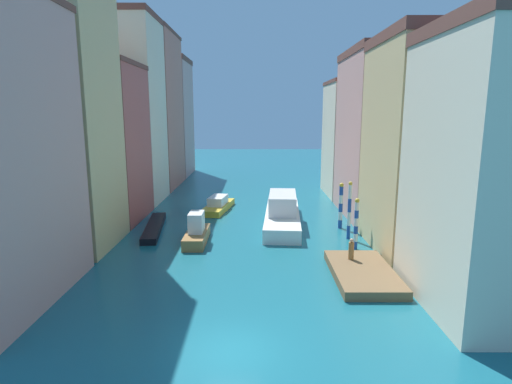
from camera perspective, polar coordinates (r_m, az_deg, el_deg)
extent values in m
plane|color=#196070|center=(42.26, -1.27, -3.13)|extent=(154.00, 154.00, 0.00)
cube|color=#DBB77A|center=(34.34, -25.63, 10.82)|extent=(7.36, 7.61, 21.64)
cube|color=#B25147|center=(42.06, -20.38, 6.07)|extent=(7.36, 8.54, 14.40)
cube|color=brown|center=(42.18, -21.07, 16.15)|extent=(7.51, 8.71, 0.42)
cube|color=beige|center=(49.97, -17.20, 10.28)|extent=(7.36, 8.16, 20.24)
cube|color=brown|center=(51.03, -17.91, 22.06)|extent=(7.51, 8.33, 0.63)
cube|color=#C6705B|center=(59.82, -14.29, 10.58)|extent=(7.36, 11.47, 20.53)
cube|color=brown|center=(60.74, -14.78, 20.50)|extent=(7.51, 11.70, 0.43)
cube|color=tan|center=(70.81, -11.97, 9.68)|extent=(7.36, 10.08, 18.09)
cube|color=brown|center=(71.28, -12.28, 17.29)|extent=(7.51, 10.29, 0.80)
cube|color=beige|center=(24.60, 30.92, 1.74)|extent=(7.36, 9.11, 13.96)
cube|color=#DBB77A|center=(33.18, 22.54, 5.39)|extent=(7.36, 9.51, 15.06)
cube|color=brown|center=(33.48, 23.58, 18.98)|extent=(7.51, 9.70, 0.78)
cube|color=tan|center=(43.09, 17.27, 7.09)|extent=(7.36, 11.29, 15.49)
cube|color=brown|center=(43.38, 17.90, 17.82)|extent=(7.51, 11.52, 0.71)
cube|color=beige|center=(53.44, 13.88, 6.90)|extent=(7.36, 8.92, 13.64)
cube|color=brown|center=(53.45, 14.23, 14.43)|extent=(7.51, 9.10, 0.41)
cube|color=brown|center=(27.44, 14.60, -10.72)|extent=(3.73, 7.04, 0.57)
cylinder|color=olive|center=(28.60, 13.11, -7.89)|extent=(0.36, 0.36, 1.18)
sphere|color=tan|center=(28.38, 13.17, -6.51)|extent=(0.26, 0.26, 0.26)
cylinder|color=#1E479E|center=(32.68, 13.63, -7.12)|extent=(0.32, 0.32, 0.61)
cylinder|color=white|center=(32.50, 13.68, -6.10)|extent=(0.32, 0.32, 0.61)
cylinder|color=#1E479E|center=(32.33, 13.73, -5.07)|extent=(0.32, 0.32, 0.61)
cylinder|color=white|center=(32.17, 13.77, -4.03)|extent=(0.32, 0.32, 0.61)
cylinder|color=#1E479E|center=(32.02, 13.82, -2.98)|extent=(0.32, 0.32, 0.61)
cylinder|color=white|center=(31.89, 13.87, -1.92)|extent=(0.32, 0.32, 0.61)
sphere|color=gold|center=(31.80, 13.91, -1.17)|extent=(0.35, 0.35, 0.35)
cylinder|color=#1E479E|center=(35.03, 12.74, -5.41)|extent=(0.28, 0.28, 1.13)
cylinder|color=white|center=(34.74, 12.82, -3.63)|extent=(0.28, 0.28, 1.13)
cylinder|color=#1E479E|center=(34.48, 12.90, -1.81)|extent=(0.28, 0.28, 1.13)
cylinder|color=white|center=(34.25, 12.98, 0.03)|extent=(0.28, 0.28, 1.13)
sphere|color=gold|center=(34.13, 13.03, 1.14)|extent=(0.31, 0.31, 0.31)
cylinder|color=#1E479E|center=(38.09, 11.63, -4.34)|extent=(0.35, 0.35, 0.76)
cylinder|color=white|center=(37.90, 11.68, -3.23)|extent=(0.35, 0.35, 0.76)
cylinder|color=#1E479E|center=(37.73, 11.72, -2.11)|extent=(0.35, 0.35, 0.76)
cylinder|color=white|center=(37.57, 11.76, -0.98)|extent=(0.35, 0.35, 0.76)
cylinder|color=#1E479E|center=(37.42, 11.81, 0.15)|extent=(0.35, 0.35, 0.76)
sphere|color=gold|center=(37.33, 11.84, 0.94)|extent=(0.39, 0.39, 0.39)
cube|color=white|center=(38.62, 3.80, -3.59)|extent=(3.89, 12.70, 1.19)
cube|color=silver|center=(38.28, 3.83, -1.47)|extent=(2.77, 5.44, 1.73)
cube|color=black|center=(37.74, -13.66, -4.73)|extent=(2.37, 8.86, 0.55)
cube|color=olive|center=(33.72, -7.99, -6.11)|extent=(1.62, 5.12, 0.88)
cube|color=silver|center=(33.38, -8.05, -4.11)|extent=(1.11, 1.96, 1.56)
cube|color=gold|center=(44.33, -5.08, -2.09)|extent=(3.21, 7.06, 0.62)
cube|color=silver|center=(44.17, -5.10, -1.14)|extent=(2.05, 3.18, 0.89)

